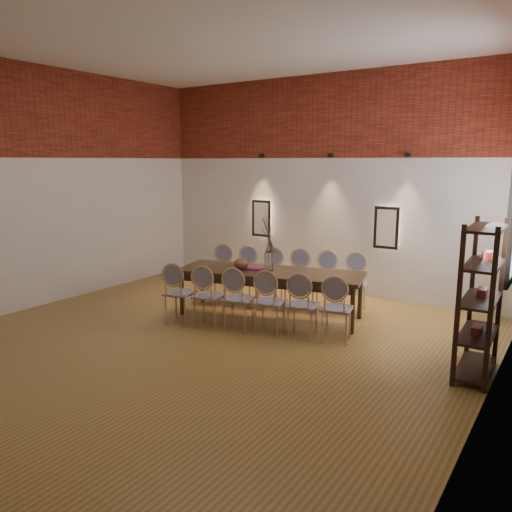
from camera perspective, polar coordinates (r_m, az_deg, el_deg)
The scene contains 31 objects.
floor at distance 6.99m, azimuth -5.84°, elevation -9.85°, with size 7.00×7.00×0.02m, color olive.
ceiling at distance 6.72m, azimuth -6.56°, elevation 24.18°, with size 7.00×7.00×0.02m, color silver.
wall_back at distance 9.55m, azimuth 7.68°, elevation 8.03°, with size 7.00×0.10×4.00m, color silver.
wall_left at distance 9.23m, azimuth -23.54°, elevation 7.14°, with size 0.10×7.00×4.00m, color silver.
wall_right at distance 5.09m, azimuth 26.43°, elevation 4.62°, with size 0.10×7.00×4.00m, color silver.
brick_band_back at distance 9.51m, azimuth 7.68°, elevation 15.56°, with size 7.00×0.02×1.50m, color maroon.
brick_band_left at distance 9.20m, azimuth -23.89°, elevation 14.92°, with size 0.02×7.00×1.50m, color maroon.
brick_band_right at distance 5.14m, azimuth 26.85°, elevation 18.67°, with size 0.02×7.00×1.50m, color maroon.
niche_left at distance 10.16m, azimuth 0.71°, elevation 4.33°, with size 0.36×0.06×0.66m, color #FFEAC6.
niche_right at distance 9.03m, azimuth 14.73°, elevation 3.15°, with size 0.36×0.06×0.66m, color #FFEAC6.
spot_fixture_left at distance 10.07m, azimuth 0.63°, elevation 11.40°, with size 0.08×0.08×0.10m, color black.
spot_fixture_mid at distance 9.34m, azimuth 8.53°, elevation 11.33°, with size 0.08×0.08×0.10m, color black.
spot_fixture_right at distance 8.83m, azimuth 16.93°, elevation 11.02°, with size 0.08×0.08×0.10m, color black.
dining_table at distance 7.93m, azimuth 1.60°, elevation -4.34°, with size 2.89×0.93×0.75m, color #382713.
chair_near_a at distance 7.71m, azimuth -8.70°, elevation -4.19°, with size 0.44×0.44×0.94m, color tan, non-canonical shape.
chair_near_b at distance 7.50m, azimuth -5.44°, elevation -4.54°, with size 0.44×0.44×0.94m, color tan, non-canonical shape.
chair_near_c at distance 7.31m, azimuth -2.01°, elevation -4.89°, with size 0.44×0.44×0.94m, color tan, non-canonical shape.
chair_near_d at distance 7.15m, azimuth 1.59°, elevation -5.24°, with size 0.44×0.44×0.94m, color tan, non-canonical shape.
chair_near_e at distance 7.03m, azimuth 5.34°, elevation -5.59°, with size 0.44×0.44×0.94m, color tan, non-canonical shape.
chair_near_f at distance 6.93m, azimuth 9.22°, elevation -5.92°, with size 0.44×0.44×0.94m, color tan, non-canonical shape.
chair_far_a at distance 9.00m, azimuth -4.22°, elevation -1.90°, with size 0.44×0.44×0.94m, color tan, non-canonical shape.
chair_far_b at distance 8.83m, azimuth -1.35°, elevation -2.14°, with size 0.44×0.44×0.94m, color tan, non-canonical shape.
chair_far_c at distance 8.67m, azimuth 1.62°, elevation -2.38°, with size 0.44×0.44×0.94m, color tan, non-canonical shape.
chair_far_d at distance 8.54m, azimuth 4.70°, elevation -2.62°, with size 0.44×0.44×0.94m, color tan, non-canonical shape.
chair_far_e at distance 8.43m, azimuth 7.86°, elevation -2.86°, with size 0.44×0.44×0.94m, color tan, non-canonical shape.
chair_far_f at distance 8.35m, azimuth 11.10°, elevation -3.10°, with size 0.44×0.44×0.94m, color tan, non-canonical shape.
vase at distance 7.82m, azimuth 1.49°, elevation -0.61°, with size 0.14×0.14×0.30m, color silver.
dried_branches at distance 7.74m, azimuth 1.51°, elevation 2.65°, with size 0.50×0.50×0.70m, color brown, non-canonical shape.
bowl at distance 7.93m, azimuth -1.70°, elevation -0.89°, with size 0.24×0.24×0.18m, color brown.
book at distance 7.93m, azimuth -0.21°, elevation -1.43°, with size 0.26×0.18×0.03m, color #871B5E.
shelving_rack at distance 6.23m, azimuth 24.26°, elevation -4.56°, with size 0.38×1.00×1.80m, color black, non-canonical shape.
Camera 1 is at (4.18, -5.03, 2.45)m, focal length 35.00 mm.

